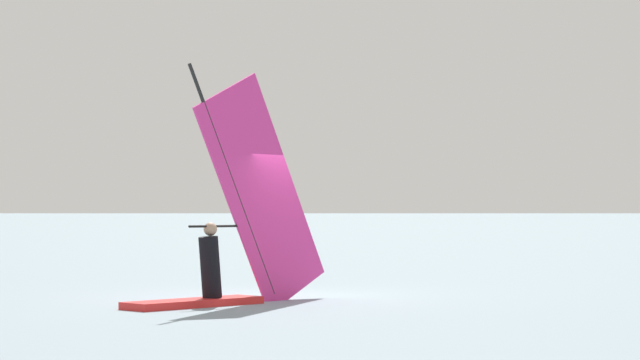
{
  "coord_description": "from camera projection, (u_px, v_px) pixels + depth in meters",
  "views": [
    {
      "loc": [
        9.21,
        -19.96,
        1.53
      ],
      "look_at": [
        -0.51,
        3.36,
        2.17
      ],
      "focal_mm": 69.37,
      "sensor_mm": 36.0,
      "label": 1
    }
  ],
  "objects": [
    {
      "name": "ground_plane",
      "position": [
        274.0,
        297.0,
        21.92
      ],
      "size": [
        4000.0,
        4000.0,
        0.0
      ],
      "primitive_type": "plane",
      "color": "gray"
    },
    {
      "name": "windsurfer",
      "position": [
        230.0,
        240.0,
        20.4
      ],
      "size": [
        1.88,
        4.09,
        4.13
      ],
      "rotation": [
        0.0,
        0.0,
        4.34
      ],
      "color": "red",
      "rests_on": "ground_plane"
    }
  ]
}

